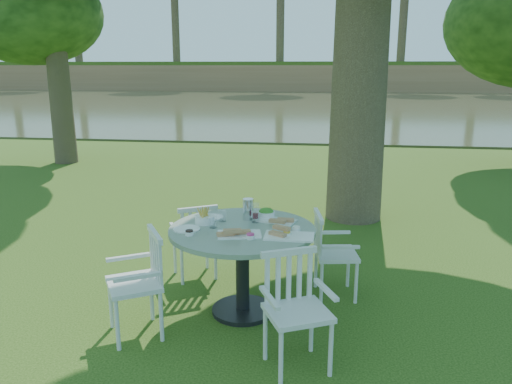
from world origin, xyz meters
TOP-DOWN VIEW (x-y plane):
  - ground at (0.00, 0.00)m, footprint 140.00×140.00m
  - table at (0.03, -0.90)m, footprint 1.28×1.28m
  - chair_ne at (0.78, -0.44)m, footprint 0.45×0.47m
  - chair_nw at (-0.56, -0.25)m, footprint 0.54×0.53m
  - chair_sw at (-0.71, -1.35)m, footprint 0.58×0.59m
  - chair_se at (0.53, -1.61)m, footprint 0.57×0.55m
  - tableware at (0.02, -0.81)m, footprint 1.21×0.76m
  - river at (0.00, 23.00)m, footprint 100.00×28.00m
  - far_bank at (0.28, 41.12)m, footprint 100.00×18.00m

SIDE VIEW (x-z plane):
  - ground at x=0.00m, z-range 0.00..0.00m
  - river at x=0.00m, z-range -0.06..0.06m
  - chair_nw at x=-0.56m, z-range 0.07..0.88m
  - chair_ne at x=0.78m, z-range 0.07..0.90m
  - chair_se at x=0.53m, z-range 0.08..0.94m
  - chair_sw at x=-0.71m, z-range 0.08..0.95m
  - table at x=0.03m, z-range 0.23..1.03m
  - tableware at x=0.02m, z-range 0.74..0.94m
  - far_bank at x=0.28m, z-range -0.35..14.85m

